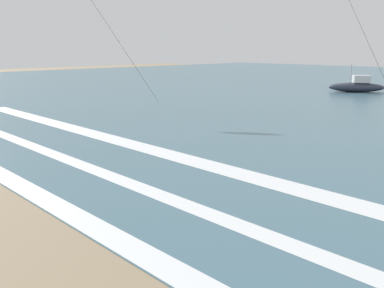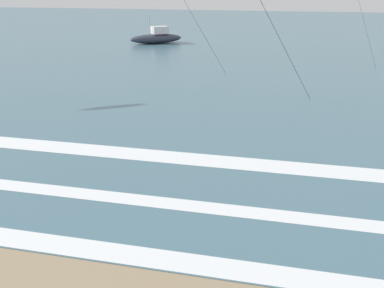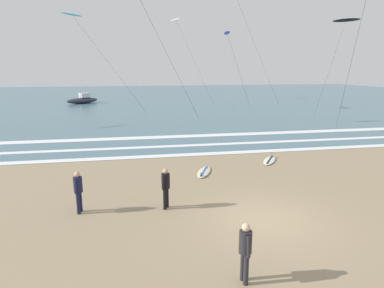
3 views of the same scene
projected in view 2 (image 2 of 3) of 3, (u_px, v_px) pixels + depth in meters
The scene contains 5 objects.
ocean_surface at pixel (283, 36), 50.54m from camera, with size 140.00×90.00×0.01m, color #476B7A.
wave_foam_shoreline at pixel (151, 258), 9.85m from camera, with size 56.82×0.72×0.01m, color white.
wave_foam_mid_break at pixel (193, 206), 12.12m from camera, with size 51.66×0.65×0.01m, color white.
wave_foam_outer_break at pixel (270, 166), 14.76m from camera, with size 52.57×1.09×0.01m, color white.
offshore_boat at pixel (156, 38), 44.03m from camera, with size 5.20×4.45×2.70m.
Camera 2 is at (2.30, 1.62, 5.67)m, focal length 42.42 mm.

